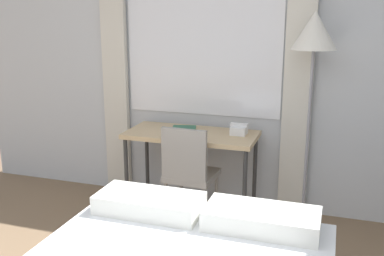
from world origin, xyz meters
TOP-DOWN VIEW (x-y plane):
  - wall_back_with_window at (-0.03, 2.85)m, footprint 5.19×0.13m
  - desk at (-0.23, 2.51)m, footprint 1.13×0.53m
  - desk_chair at (-0.18, 2.30)m, footprint 0.42×0.42m
  - standing_lamp at (0.75, 2.56)m, footprint 0.35×0.35m
  - telephone at (0.17, 2.59)m, footprint 0.15×0.15m
  - book at (-0.32, 2.57)m, footprint 0.24×0.23m

SIDE VIEW (x-z plane):
  - desk_chair at x=-0.18m, z-range 0.05..0.92m
  - desk at x=-0.23m, z-range 0.31..1.06m
  - book at x=-0.32m, z-range 0.75..0.78m
  - telephone at x=0.17m, z-range 0.75..0.84m
  - wall_back_with_window at x=-0.03m, z-range 0.00..2.70m
  - standing_lamp at x=0.75m, z-range 0.65..2.42m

